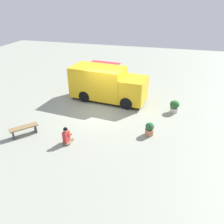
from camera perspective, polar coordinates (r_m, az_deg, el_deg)
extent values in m
plane|color=#969C8C|center=(14.35, -2.68, 0.58)|extent=(40.00, 40.00, 0.00)
cube|color=yellow|center=(15.52, -3.56, 7.79)|extent=(2.37, 3.78, 2.07)
cube|color=yellow|center=(14.77, 5.59, 5.66)|extent=(2.08, 1.73, 1.59)
cube|color=#21242B|center=(14.50, 8.50, 6.23)|extent=(1.60, 0.20, 0.61)
cube|color=black|center=(16.35, -2.08, 9.35)|extent=(0.23, 1.97, 0.72)
cube|color=red|center=(16.35, -1.72, 12.54)|extent=(0.82, 2.21, 0.03)
cube|color=black|center=(15.67, -0.87, 3.52)|extent=(2.11, 5.01, 0.22)
cylinder|color=black|center=(14.29, 3.68, 2.24)|extent=(0.30, 0.83, 0.81)
cylinder|color=black|center=(15.86, 5.70, 4.85)|extent=(0.30, 0.83, 0.81)
cylinder|color=black|center=(15.37, -7.04, 4.00)|extent=(0.30, 0.83, 0.81)
cylinder|color=black|center=(16.84, -4.20, 6.32)|extent=(0.30, 0.83, 0.81)
ellipsoid|color=#7D6549|center=(11.40, -11.51, -7.61)|extent=(0.58, 0.52, 0.14)
cube|color=#7D6549|center=(11.49, -10.53, -7.26)|extent=(0.37, 0.16, 0.11)
cube|color=#7D6549|center=(11.59, -11.35, -7.01)|extent=(0.37, 0.16, 0.11)
cube|color=red|center=(11.21, -11.68, -6.16)|extent=(0.37, 0.27, 0.56)
sphere|color=beige|center=(11.00, -11.87, -4.51)|extent=(0.22, 0.22, 0.22)
sphere|color=black|center=(10.99, -11.88, -4.39)|extent=(0.22, 0.22, 0.22)
cube|color=red|center=(11.20, -10.87, -5.62)|extent=(0.35, 0.14, 0.29)
cube|color=red|center=(11.31, -11.75, -5.36)|extent=(0.35, 0.14, 0.29)
cylinder|color=gold|center=(11.42, -10.79, -5.41)|extent=(0.36, 0.09, 0.08)
cube|color=#5D9A44|center=(11.41, -10.80, -5.35)|extent=(0.30, 0.05, 0.02)
cylinder|color=beige|center=(14.52, 15.60, 0.54)|extent=(0.48, 0.48, 0.31)
torus|color=beige|center=(14.46, 15.67, 1.04)|extent=(0.51, 0.51, 0.04)
ellipsoid|color=#275C2A|center=(14.36, 15.79, 1.87)|extent=(0.58, 0.58, 0.50)
sphere|color=#EBF052|center=(14.45, 16.68, 2.10)|extent=(0.07, 0.07, 0.07)
sphere|color=#F2DE48|center=(14.15, 15.46, 2.19)|extent=(0.08, 0.08, 0.08)
sphere|color=yellow|center=(14.52, 15.39, 2.52)|extent=(0.07, 0.07, 0.07)
sphere|color=#F9F942|center=(14.13, 15.67, 1.61)|extent=(0.06, 0.06, 0.06)
sphere|color=#E6EC51|center=(14.32, 16.58, 2.35)|extent=(0.05, 0.05, 0.05)
cylinder|color=#BD7757|center=(11.93, 9.55, -5.06)|extent=(0.45, 0.45, 0.35)
torus|color=#C1765C|center=(11.84, 9.61, -4.41)|extent=(0.47, 0.47, 0.04)
ellipsoid|color=#1E5D2C|center=(11.75, 9.68, -3.66)|extent=(0.45, 0.45, 0.38)
sphere|color=#E13485|center=(11.58, 9.24, -3.68)|extent=(0.09, 0.09, 0.09)
sphere|color=#F64491|center=(11.59, 10.20, -3.74)|extent=(0.09, 0.09, 0.09)
sphere|color=#E5387D|center=(11.57, 9.37, -3.72)|extent=(0.07, 0.07, 0.07)
sphere|color=#DF307F|center=(11.58, 10.07, -3.76)|extent=(0.06, 0.06, 0.06)
sphere|color=#F33978|center=(11.65, 10.46, -3.52)|extent=(0.08, 0.08, 0.08)
cube|color=olive|center=(12.47, -21.77, -3.67)|extent=(1.32, 1.25, 0.06)
cube|color=#38333E|center=(12.67, -19.10, -3.96)|extent=(0.29, 0.31, 0.44)
cube|color=#38333E|center=(12.55, -24.07, -5.32)|extent=(0.29, 0.31, 0.44)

